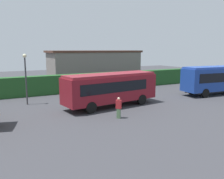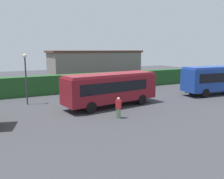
{
  "view_description": "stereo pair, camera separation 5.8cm",
  "coord_description": "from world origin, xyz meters",
  "px_view_note": "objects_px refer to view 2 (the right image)",
  "views": [
    {
      "loc": [
        -10.3,
        -20.55,
        5.29
      ],
      "look_at": [
        0.08,
        -1.45,
        1.65
      ],
      "focal_mm": 38.55,
      "sensor_mm": 36.0,
      "label": 1
    },
    {
      "loc": [
        -10.25,
        -20.57,
        5.29
      ],
      "look_at": [
        0.08,
        -1.45,
        1.65
      ],
      "focal_mm": 38.55,
      "sensor_mm": 36.0,
      "label": 2
    }
  ],
  "objects_px": {
    "person_right": "(119,107)",
    "person_far": "(187,85)",
    "lamppost": "(26,73)",
    "bus_maroon": "(111,87)",
    "bus_blue": "(217,78)"
  },
  "relations": [
    {
      "from": "bus_blue",
      "to": "lamppost",
      "type": "distance_m",
      "value": 21.4
    },
    {
      "from": "bus_blue",
      "to": "bus_maroon",
      "type": "bearing_deg",
      "value": -176.59
    },
    {
      "from": "person_far",
      "to": "lamppost",
      "type": "xyz_separation_m",
      "value": [
        -18.43,
        2.56,
        2.11
      ]
    },
    {
      "from": "bus_blue",
      "to": "person_far",
      "type": "relative_size",
      "value": 4.86
    },
    {
      "from": "bus_maroon",
      "to": "bus_blue",
      "type": "xyz_separation_m",
      "value": [
        13.97,
        -0.55,
        0.11
      ]
    },
    {
      "from": "bus_blue",
      "to": "person_far",
      "type": "xyz_separation_m",
      "value": [
        -2.34,
        2.5,
        -0.91
      ]
    },
    {
      "from": "person_right",
      "to": "person_far",
      "type": "relative_size",
      "value": 0.89
    },
    {
      "from": "bus_blue",
      "to": "person_right",
      "type": "xyz_separation_m",
      "value": [
        -15.33,
        -3.26,
        -1.03
      ]
    },
    {
      "from": "bus_maroon",
      "to": "person_far",
      "type": "relative_size",
      "value": 5.05
    },
    {
      "from": "person_right",
      "to": "person_far",
      "type": "bearing_deg",
      "value": -18.75
    },
    {
      "from": "person_right",
      "to": "person_far",
      "type": "height_order",
      "value": "person_far"
    },
    {
      "from": "person_far",
      "to": "lamppost",
      "type": "bearing_deg",
      "value": 31.15
    },
    {
      "from": "bus_blue",
      "to": "person_far",
      "type": "bearing_deg",
      "value": 138.78
    },
    {
      "from": "person_far",
      "to": "bus_maroon",
      "type": "bearing_deg",
      "value": 48.56
    },
    {
      "from": "person_far",
      "to": "bus_blue",
      "type": "bearing_deg",
      "value": 172.17
    }
  ]
}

